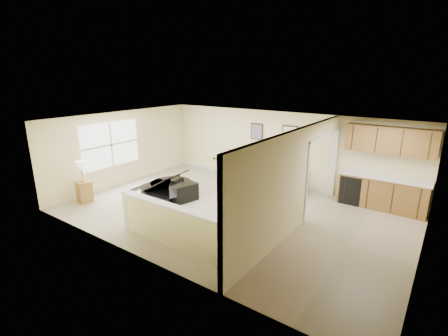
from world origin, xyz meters
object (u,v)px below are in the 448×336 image
Objects in this scene: accent_table at (252,171)px; piano_bench at (184,193)px; small_plant at (299,191)px; piano at (165,173)px; lamp_stand at (84,185)px; loveseat at (279,178)px; palm_plant at (228,166)px.

piano_bench is at bearing -106.24° from accent_table.
accent_table reaches higher than small_plant.
small_plant is at bearing 23.38° from piano.
lamp_stand is at bearing -143.13° from piano_bench.
piano is 3.77m from loveseat.
piano is 2.30m from palm_plant.
loveseat is 3.44× the size of small_plant.
small_plant is at bearing -0.28° from palm_plant.
piano_bench is at bearing -131.06° from loveseat.
piano reaches higher than lamp_stand.
palm_plant is 4.72m from lamp_stand.
piano is 3.06m from accent_table.
lamp_stand is (-2.37, -1.78, 0.27)m from piano_bench.
small_plant is at bearing -30.32° from loveseat.
lamp_stand is at bearing -119.87° from palm_plant.
piano_bench is 1.26× the size of accent_table.
piano_bench is 2.80m from accent_table.
small_plant is (2.70, 2.30, -0.05)m from piano_bench.
small_plant is at bearing 40.41° from piano_bench.
accent_table is 1.23× the size of small_plant.
piano reaches higher than small_plant.
loveseat is 0.97m from small_plant.
small_plant is (2.72, -0.01, -0.34)m from palm_plant.
palm_plant is (-0.02, 2.31, 0.29)m from piano_bench.
accent_table is 1.96m from small_plant.
accent_table is 0.55× the size of palm_plant.
lamp_stand is (-5.07, -4.08, 0.32)m from small_plant.
accent_table is at bearing 73.76° from piano_bench.
loveseat is at bearing 55.89° from piano_bench.
accent_table is at bearing 168.66° from small_plant.
palm_plant reaches higher than loveseat.
piano_bench is 2.33m from palm_plant.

